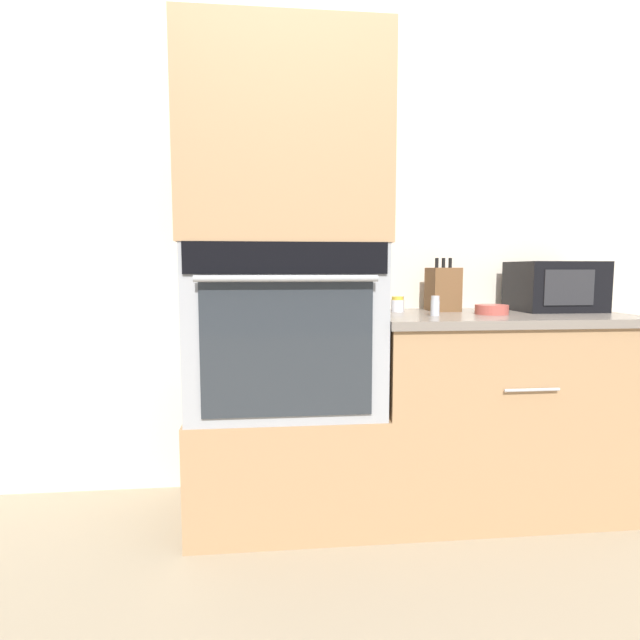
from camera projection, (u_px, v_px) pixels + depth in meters
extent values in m
plane|color=gray|center=(390.00, 544.00, 1.92)|extent=(12.00, 12.00, 0.00)
cube|color=beige|center=(363.00, 229.00, 2.42)|extent=(8.00, 0.05, 2.50)
cube|color=#A87F56|center=(286.00, 459.00, 2.16)|extent=(0.79, 0.60, 0.48)
cube|color=#9EA0A5|center=(285.00, 327.00, 2.10)|extent=(0.76, 0.59, 0.68)
cube|color=black|center=(287.00, 258.00, 1.77)|extent=(0.73, 0.01, 0.11)
cube|color=orange|center=(287.00, 258.00, 1.77)|extent=(0.09, 0.00, 0.03)
cube|color=#282D33|center=(287.00, 349.00, 1.81)|extent=(0.62, 0.01, 0.50)
cylinder|color=#9EA0A5|center=(287.00, 278.00, 1.75)|extent=(0.65, 0.02, 0.02)
cube|color=#A87F56|center=(283.00, 148.00, 2.02)|extent=(0.79, 0.60, 0.78)
cube|color=#A87F56|center=(494.00, 413.00, 2.23)|extent=(1.08, 0.60, 0.83)
cube|color=slate|center=(497.00, 317.00, 2.19)|extent=(1.10, 0.63, 0.03)
cylinder|color=#B7B7BC|center=(532.00, 390.00, 1.91)|extent=(0.22, 0.01, 0.01)
cube|color=black|center=(554.00, 286.00, 2.31)|extent=(0.37, 0.29, 0.23)
cube|color=#28282B|center=(569.00, 287.00, 2.15)|extent=(0.23, 0.01, 0.15)
cube|color=brown|center=(443.00, 289.00, 2.31)|extent=(0.13, 0.16, 0.20)
cylinder|color=black|center=(437.00, 263.00, 2.29)|extent=(0.02, 0.02, 0.04)
cylinder|color=black|center=(443.00, 263.00, 2.30)|extent=(0.02, 0.02, 0.04)
cylinder|color=black|center=(450.00, 263.00, 2.30)|extent=(0.02, 0.02, 0.04)
cylinder|color=#B24C42|center=(492.00, 309.00, 2.14)|extent=(0.14, 0.14, 0.04)
cylinder|color=silver|center=(435.00, 308.00, 2.07)|extent=(0.04, 0.04, 0.06)
cylinder|color=#B7B7BC|center=(435.00, 298.00, 2.07)|extent=(0.03, 0.03, 0.02)
cylinder|color=silver|center=(397.00, 306.00, 2.26)|extent=(0.06, 0.06, 0.05)
cylinder|color=gold|center=(398.00, 298.00, 2.25)|extent=(0.05, 0.05, 0.02)
cylinder|color=silver|center=(400.00, 305.00, 2.32)|extent=(0.04, 0.04, 0.05)
cylinder|color=#B7B7BC|center=(400.00, 298.00, 2.31)|extent=(0.04, 0.04, 0.01)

